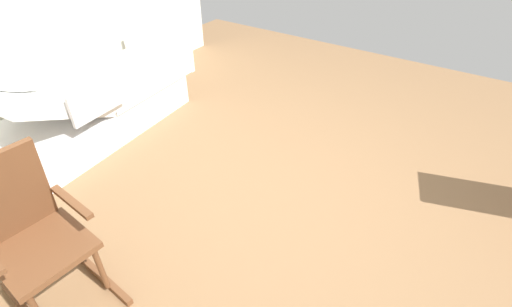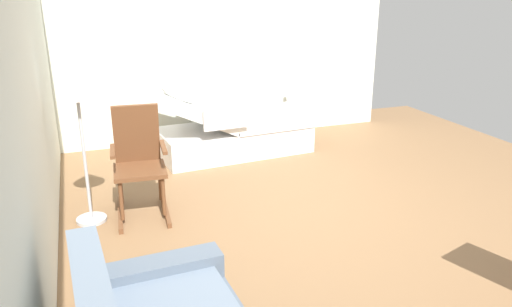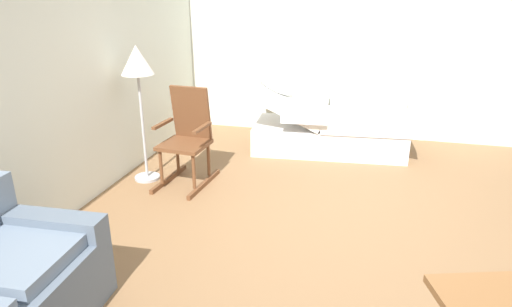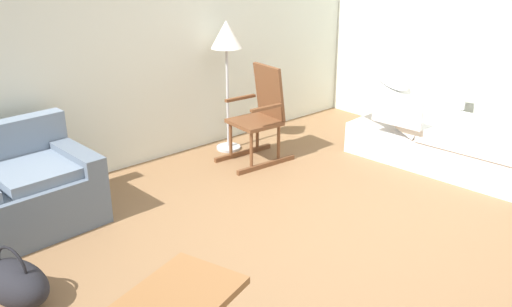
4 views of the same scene
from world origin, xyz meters
name	(u,v)px [view 1 (image 1 of 4)]	position (x,y,z in m)	size (l,w,h in m)	color
ground_plane	(282,201)	(0.00, 0.00, 0.00)	(7.28, 7.28, 0.00)	olive
hospital_bed	(94,104)	(2.18, 0.13, 0.30)	(1.14, 2.16, 1.00)	silver
rocking_chair	(34,238)	(0.78, 1.53, 0.50)	(0.79, 0.53, 1.05)	brown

